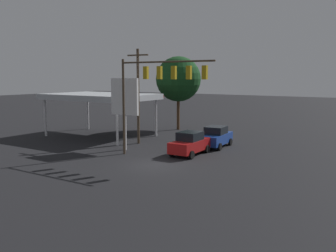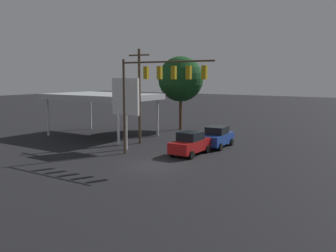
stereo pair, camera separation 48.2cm
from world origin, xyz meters
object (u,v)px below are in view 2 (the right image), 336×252
Objects in this scene: traffic_signal_assembly at (158,81)px; sedan_waiting at (217,137)px; price_sign at (126,99)px; street_tree at (181,79)px; sedan_far at (190,143)px; utility_pole at (139,94)px.

sedan_waiting is at bearing -103.59° from traffic_signal_assembly.
street_tree is at bearing -78.96° from price_sign.
sedan_far is (0.34, 4.27, 0.00)m from sedan_waiting.
utility_pole is 3.29m from price_sign.
street_tree is at bearing -80.59° from utility_pole.
utility_pole is at bearing 99.41° from street_tree.
price_sign reaches higher than sedan_waiting.
sedan_waiting is 1.02× the size of sedan_far.
traffic_signal_assembly is 5.01m from price_sign.
price_sign is 1.43× the size of sedan_far.
utility_pole is 1.02× the size of street_tree.
sedan_far is at bearing 164.90° from utility_pole.
utility_pole is at bearing -40.07° from traffic_signal_assembly.
traffic_signal_assembly is 1.91× the size of sedan_far.
price_sign is (4.53, -1.43, -1.60)m from traffic_signal_assembly.
price_sign is at bearing -52.57° from sedan_waiting.
traffic_signal_assembly is 1.33× the size of price_sign.
sedan_waiting is 12.89m from street_tree.
street_tree is (8.49, -12.08, 5.22)m from sedan_far.
traffic_signal_assembly is 0.95× the size of street_tree.
sedan_waiting is at bearing -161.14° from utility_pole.
price_sign is 1.40× the size of sedan_waiting.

